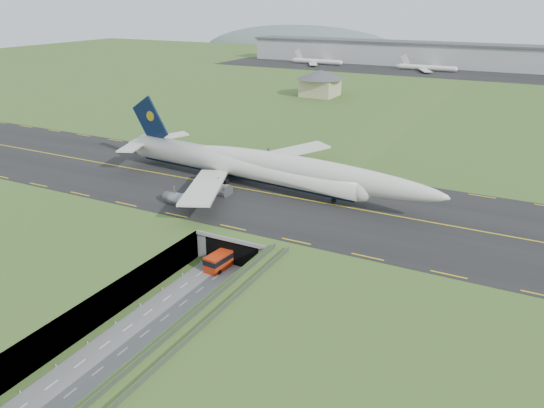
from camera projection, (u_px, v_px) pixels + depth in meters
The scene contains 10 objects.
ground at pixel (209, 283), 97.63m from camera, with size 900.00×900.00×0.00m, color #3D5D25.
airfield_deck at pixel (208, 269), 96.54m from camera, with size 800.00×800.00×6.00m, color gray.
trench_road at pixel (185, 302), 91.40m from camera, with size 12.00×75.00×0.20m, color slate.
taxiway at pixel (288, 197), 122.68m from camera, with size 800.00×44.00×0.18m, color black.
tunnel_portal at pixel (253, 234), 110.23m from camera, with size 17.00×22.30×6.00m.
guideway at pixel (197, 329), 75.18m from camera, with size 3.00×53.00×7.05m.
jumbo_jet at pixel (260, 167), 126.95m from camera, with size 90.41×58.68×19.49m.
shuttle_tram at pixel (222, 259), 102.75m from camera, with size 3.73×8.13×3.21m.
service_building at pixel (320, 81), 245.18m from camera, with size 22.57×22.57×12.06m.
cargo_terminal at pixel (469, 56), 339.97m from camera, with size 320.00×67.00×15.60m.
Camera 1 is at (49.78, -70.58, 49.21)m, focal length 35.00 mm.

